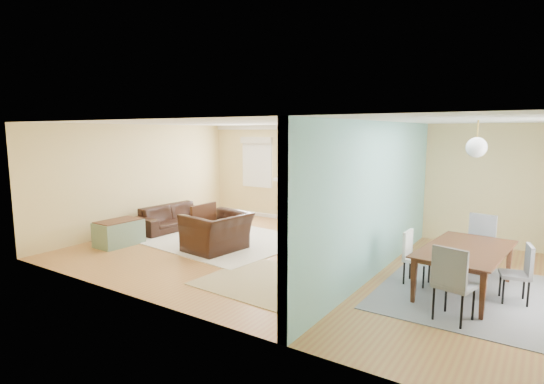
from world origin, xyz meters
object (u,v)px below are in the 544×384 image
Objects in this scene: sofa at (174,217)px; green_chair at (365,225)px; credenza at (376,235)px; eames_chair at (217,232)px; dining_table at (467,271)px.

sofa is 3.08× the size of green_chair.
green_chair is 0.41× the size of credenza.
sofa is 1.72× the size of eames_chair.
eames_chair is (2.18, -0.91, 0.09)m from sofa.
green_chair is (4.33, 1.77, 0.00)m from sofa.
eames_chair is at bearing 99.38° from dining_table.
credenza reaches higher than dining_table.
green_chair is at bearing 52.39° from dining_table.
sofa is 1.27× the size of credenza.
sofa is at bearing 90.49° from dining_table.
green_chair is 3.45m from dining_table.
credenza reaches higher than green_chair.
dining_table reaches higher than sofa.
green_chair is at bearing -64.89° from sofa.
credenza is at bearing 62.69° from dining_table.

